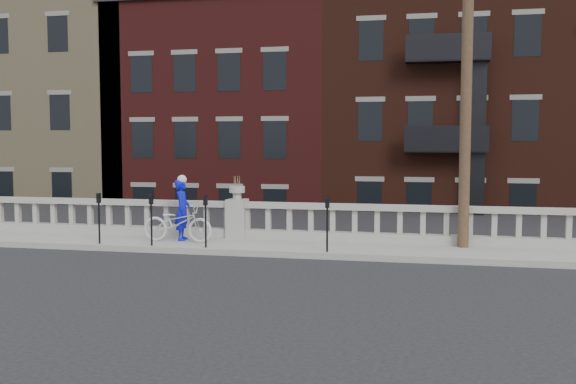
% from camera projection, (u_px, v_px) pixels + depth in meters
% --- Properties ---
extents(ground, '(120.00, 120.00, 0.00)m').
position_uv_depth(ground, '(187.00, 270.00, 14.42)').
color(ground, black).
rests_on(ground, ground).
extents(sidewalk, '(32.00, 2.20, 0.15)m').
position_uv_depth(sidewalk, '(227.00, 246.00, 17.34)').
color(sidewalk, gray).
rests_on(sidewalk, ground).
extents(balustrade, '(28.00, 0.34, 1.03)m').
position_uv_depth(balustrade, '(237.00, 221.00, 18.23)').
color(balustrade, gray).
rests_on(balustrade, sidewalk).
extents(planter_pedestal, '(0.55, 0.55, 1.76)m').
position_uv_depth(planter_pedestal, '(237.00, 214.00, 18.21)').
color(planter_pedestal, gray).
rests_on(planter_pedestal, sidewalk).
extents(lower_level, '(80.00, 44.00, 20.80)m').
position_uv_depth(lower_level, '(342.00, 146.00, 36.57)').
color(lower_level, '#605E59').
rests_on(lower_level, ground).
extents(utility_pole, '(1.60, 0.28, 10.00)m').
position_uv_depth(utility_pole, '(467.00, 49.00, 16.24)').
color(utility_pole, '#422D1E').
rests_on(utility_pole, sidewalk).
extents(parking_meter_a, '(0.10, 0.09, 1.36)m').
position_uv_depth(parking_meter_a, '(99.00, 212.00, 17.13)').
color(parking_meter_a, black).
rests_on(parking_meter_a, sidewalk).
extents(parking_meter_b, '(0.10, 0.09, 1.36)m').
position_uv_depth(parking_meter_b, '(151.00, 214.00, 16.82)').
color(parking_meter_b, black).
rests_on(parking_meter_b, sidewalk).
extents(parking_meter_c, '(0.10, 0.09, 1.36)m').
position_uv_depth(parking_meter_c, '(206.00, 215.00, 16.51)').
color(parking_meter_c, black).
rests_on(parking_meter_c, sidewalk).
extents(parking_meter_d, '(0.10, 0.09, 1.36)m').
position_uv_depth(parking_meter_d, '(327.00, 218.00, 15.85)').
color(parking_meter_d, black).
rests_on(parking_meter_d, sidewalk).
extents(bicycle, '(2.00, 0.74, 1.04)m').
position_uv_depth(bicycle, '(178.00, 223.00, 17.51)').
color(bicycle, silver).
rests_on(bicycle, sidewalk).
extents(cyclist, '(0.51, 0.68, 1.70)m').
position_uv_depth(cyclist, '(182.00, 210.00, 17.76)').
color(cyclist, '#0D11CC').
rests_on(cyclist, sidewalk).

